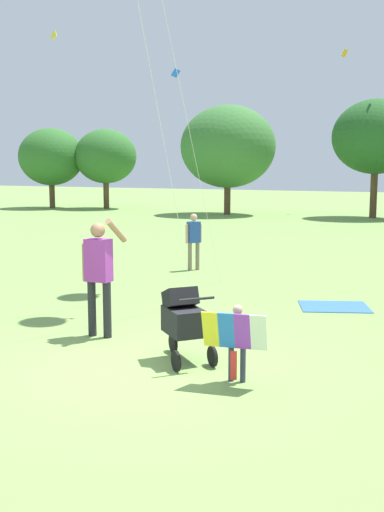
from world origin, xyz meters
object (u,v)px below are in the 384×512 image
Objects in this scene: person_adult_flyer at (99,269)px; picnic_blanket at (334,307)px; person_red_shirt at (194,237)px; stroller at (183,317)px; child_with_butterfly_kite at (236,336)px.

picnic_blanket is at bearing 52.71° from person_adult_flyer.
person_red_shirt is (-1.47, 6.31, -0.22)m from person_adult_flyer.
person_red_shirt reaches higher than picnic_blanket.
picnic_blanket is (4.28, -2.62, -0.85)m from person_red_shirt.
picnic_blanket is (1.08, 4.19, -0.60)m from stroller.
picnic_blanket is (0.09, 4.69, -0.59)m from child_with_butterfly_kite.
child_with_butterfly_kite is 0.76× the size of picnic_blanket.
picnic_blanket is (2.81, 3.69, -1.08)m from person_adult_flyer.
person_adult_flyer reaches higher than person_red_shirt.
person_red_shirt reaches higher than child_with_butterfly_kite.
person_adult_flyer is 6.48m from person_red_shirt.
stroller is at bearing -104.52° from picnic_blanket.
child_with_butterfly_kite is at bearing -91.09° from picnic_blanket.
child_with_butterfly_kite is 0.94× the size of stroller.
person_adult_flyer reaches higher than child_with_butterfly_kite.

